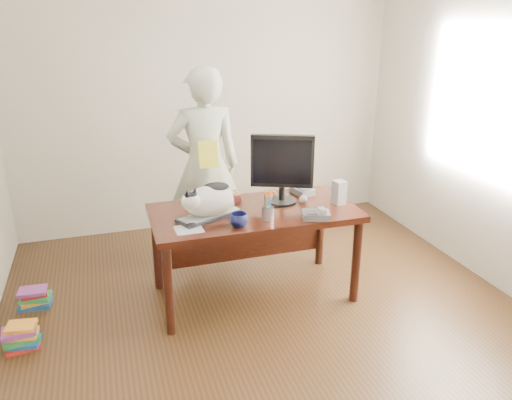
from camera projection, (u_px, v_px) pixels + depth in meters
The scene contains 18 objects.
room at pixel (282, 155), 3.15m from camera, with size 4.50×4.50×4.50m.
desk at pixel (251, 224), 4.02m from camera, with size 1.60×0.80×0.75m.
keyboard at pixel (210, 215), 3.75m from camera, with size 0.53×0.38×0.03m.
cat at pixel (208, 200), 3.69m from camera, with size 0.46×0.37×0.28m.
monitor at pixel (282, 165), 3.93m from camera, with size 0.48×0.32×0.56m.
pen_cup at pixel (268, 212), 3.69m from camera, with size 0.09×0.09×0.23m.
mousepad at pixel (189, 229), 3.54m from camera, with size 0.20×0.18×0.00m.
mouse at pixel (191, 225), 3.56m from camera, with size 0.09×0.06×0.04m.
coffee_mug at pixel (239, 220), 3.56m from camera, with size 0.13×0.13×0.10m, color #0E1238.
phone at pixel (317, 214), 3.73m from camera, with size 0.23×0.20×0.09m.
speaker at pixel (339, 192), 3.99m from camera, with size 0.10×0.11×0.19m.
baseball at pixel (303, 199), 4.02m from camera, with size 0.07×0.07×0.07m.
book_stack at pixel (226, 197), 4.09m from camera, with size 0.22×0.18×0.08m.
calculator at pixel (303, 191), 4.24m from camera, with size 0.18×0.21×0.06m.
person at pixel (205, 166), 4.51m from camera, with size 0.65×0.43×1.79m, color white.
held_book at pixel (208, 154), 4.31m from camera, with size 0.17×0.11×0.24m.
book_pile_a at pixel (22, 337), 3.45m from camera, with size 0.27×0.22×0.18m.
book_pile_b at pixel (34, 298), 3.96m from camera, with size 0.26×0.20×0.15m.
Camera 1 is at (-1.08, -2.86, 2.18)m, focal length 35.00 mm.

